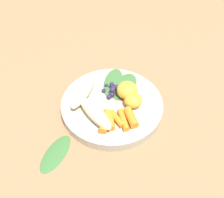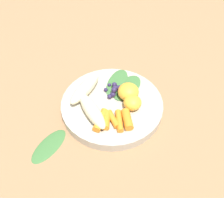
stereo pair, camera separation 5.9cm
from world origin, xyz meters
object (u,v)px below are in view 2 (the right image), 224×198
object	(u,v)px
banana_peeled_right	(85,89)
banana_peeled_left	(92,111)
bowl	(112,105)
orange_segment_near	(128,92)
kale_leaf_stray	(49,145)

from	to	relation	value
banana_peeled_right	banana_peeled_left	bearing A→B (deg)	46.71
bowl	banana_peeled_right	size ratio (longest dim) A/B	2.16
banana_peeled_left	orange_segment_near	bearing A→B (deg)	94.69
banana_peeled_left	orange_segment_near	distance (m)	0.11
bowl	banana_peeled_left	size ratio (longest dim) A/B	2.16
banana_peeled_left	orange_segment_near	xyz separation A→B (m)	(0.04, 0.10, 0.00)
bowl	banana_peeled_left	xyz separation A→B (m)	(-0.01, -0.06, 0.03)
banana_peeled_right	kale_leaf_stray	distance (m)	0.16
banana_peeled_right	orange_segment_near	xyz separation A→B (m)	(0.10, 0.05, 0.00)
kale_leaf_stray	banana_peeled_left	bearing A→B (deg)	158.09
kale_leaf_stray	banana_peeled_right	bearing A→B (deg)	-175.29
orange_segment_near	kale_leaf_stray	world-z (taller)	orange_segment_near
banana_peeled_left	orange_segment_near	size ratio (longest dim) A/B	2.24
bowl	banana_peeled_right	world-z (taller)	banana_peeled_right
banana_peeled_right	orange_segment_near	distance (m)	0.11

